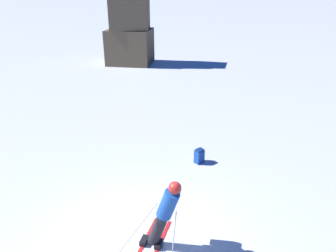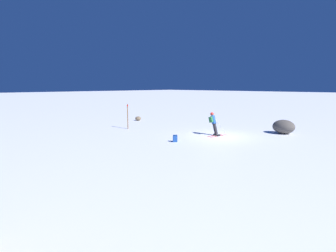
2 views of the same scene
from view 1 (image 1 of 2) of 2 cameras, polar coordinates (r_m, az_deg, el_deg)
ground_plane at (r=8.11m, az=-4.28°, el=-19.77°), size 300.00×300.00×0.00m
skier at (r=7.33m, az=-0.46°, el=-14.56°), size 1.44×1.83×1.86m
rock_pillar at (r=24.46m, az=-6.79°, el=17.51°), size 3.10×2.72×7.04m
spare_backpack at (r=11.03m, az=5.46°, el=-5.23°), size 0.36×0.37×0.50m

